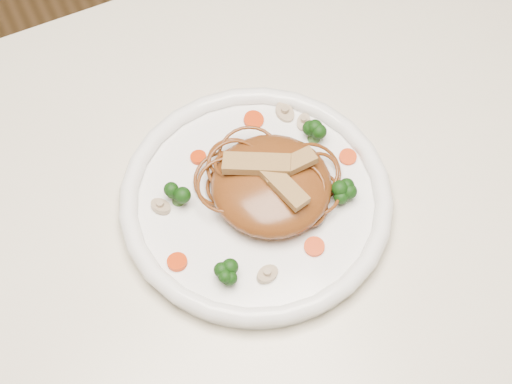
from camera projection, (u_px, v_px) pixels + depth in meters
name	position (u px, v px, depth m)	size (l,w,h in m)	color
table	(246.00, 290.00, 0.87)	(1.20, 0.80, 0.75)	#F1E9CC
plate	(256.00, 203.00, 0.80)	(0.29, 0.29, 0.02)	white
noodle_mound	(271.00, 185.00, 0.78)	(0.13, 0.13, 0.04)	brown
chicken_a	(289.00, 166.00, 0.77)	(0.06, 0.02, 0.01)	tan
chicken_b	(257.00, 164.00, 0.77)	(0.07, 0.02, 0.01)	tan
chicken_c	(283.00, 185.00, 0.75)	(0.06, 0.02, 0.01)	tan
broccoli_0	(314.00, 132.00, 0.82)	(0.02, 0.02, 0.03)	#133F0D
broccoli_1	(178.00, 195.00, 0.78)	(0.02, 0.02, 0.03)	#133F0D
broccoli_2	(228.00, 273.00, 0.74)	(0.02, 0.02, 0.03)	#133F0D
broccoli_3	(342.00, 190.00, 0.79)	(0.02, 0.02, 0.03)	#133F0D
carrot_0	(254.00, 120.00, 0.85)	(0.02, 0.02, 0.01)	#C83507
carrot_1	(177.00, 262.00, 0.76)	(0.02, 0.02, 0.01)	#C83507
carrot_2	(348.00, 157.00, 0.82)	(0.02, 0.02, 0.01)	#C83507
carrot_3	(198.00, 157.00, 0.82)	(0.02, 0.02, 0.01)	#C83507
carrot_4	(314.00, 247.00, 0.76)	(0.02, 0.02, 0.01)	#C83507
mushroom_0	(267.00, 274.00, 0.75)	(0.02, 0.02, 0.01)	beige
mushroom_1	(304.00, 122.00, 0.84)	(0.02, 0.02, 0.01)	beige
mushroom_2	(161.00, 207.00, 0.79)	(0.02, 0.02, 0.01)	beige
mushroom_3	(285.00, 112.00, 0.85)	(0.03, 0.03, 0.01)	beige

